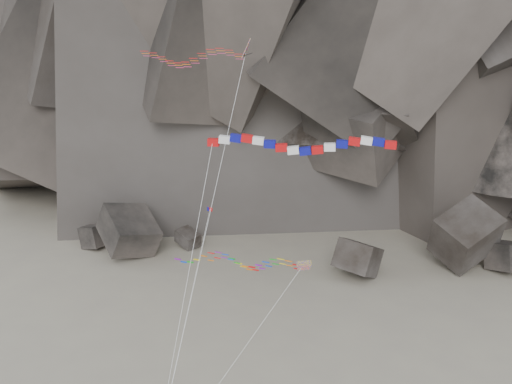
% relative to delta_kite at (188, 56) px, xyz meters
% --- Properties ---
extents(boulder_field, '(69.16, 17.78, 9.39)m').
position_rel_delta_kite_xyz_m(boulder_field, '(10.93, 28.19, -25.44)').
color(boulder_field, '#47423F').
rests_on(boulder_field, ground).
extents(delta_kite, '(9.55, 16.38, 27.70)m').
position_rel_delta_kite_xyz_m(delta_kite, '(0.00, 0.00, 0.00)').
color(delta_kite, red).
rests_on(delta_kite, ground).
extents(banner_kite, '(13.88, 13.73, 20.94)m').
position_rel_delta_kite_xyz_m(banner_kite, '(9.48, -2.81, -5.91)').
color(banner_kite, red).
rests_on(banner_kite, ground).
extents(parafoil_kite, '(12.53, 15.31, 10.71)m').
position_rel_delta_kite_xyz_m(parafoil_kite, '(3.61, -0.35, -16.38)').
color(parafoil_kite, yellow).
rests_on(parafoil_kite, ground).
extents(pennant_kite, '(0.88, 14.59, 14.30)m').
position_rel_delta_kite_xyz_m(pennant_kite, '(1.99, -4.63, -15.78)').
color(pennant_kite, red).
rests_on(pennant_kite, ground).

